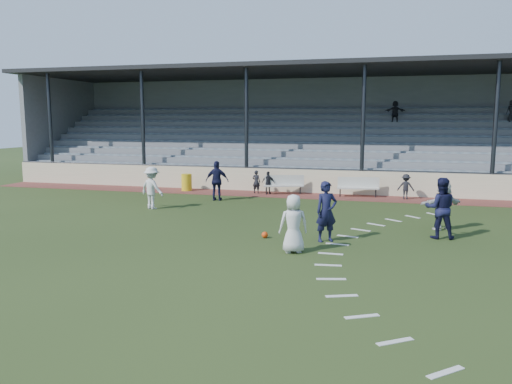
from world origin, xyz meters
TOP-DOWN VIEW (x-y plane):
  - ground at (0.00, 0.00)m, footprint 90.00×90.00m
  - cinder_track at (0.00, 10.50)m, footprint 34.00×2.00m
  - retaining_wall at (0.00, 11.55)m, footprint 34.00×0.18m
  - bench_left at (-0.76, 10.71)m, footprint 2.03×1.06m
  - bench_right at (2.91, 10.79)m, footprint 2.04×0.74m
  - trash_bin at (-5.99, 10.58)m, footprint 0.55×0.55m
  - football at (0.60, 1.36)m, footprint 0.20×0.20m
  - player_white_lead at (1.80, -0.11)m, footprint 0.95×0.79m
  - player_navy_lead at (2.53, 1.43)m, footprint 0.82×0.74m
  - player_navy_mid at (5.95, 2.79)m, footprint 0.98×0.78m
  - player_white_wing at (-5.29, 5.24)m, footprint 1.31×1.01m
  - player_navy_wing at (-3.37, 8.03)m, footprint 1.13×0.58m
  - player_white_back at (6.18, 4.14)m, footprint 1.59×1.26m
  - sub_left_near at (-2.18, 10.63)m, footprint 0.47×0.34m
  - sub_left_far at (-1.54, 10.56)m, footprint 0.68×0.32m
  - sub_right at (5.12, 10.64)m, footprint 0.79×0.49m
  - grandstand at (0.01, 16.26)m, footprint 34.60×9.00m
  - penalty_arc at (4.12, 0.00)m, footprint 3.89×14.63m

SIDE VIEW (x-z plane):
  - ground at x=0.00m, z-range 0.00..0.00m
  - penalty_arc at x=4.12m, z-range 0.00..0.01m
  - cinder_track at x=0.00m, z-range 0.00..0.02m
  - football at x=0.60m, z-range 0.00..0.20m
  - trash_bin at x=-5.99m, z-range 0.02..0.90m
  - bench_left at x=-0.76m, z-range 0.11..1.06m
  - bench_right at x=2.91m, z-range 0.11..1.06m
  - sub_left_far at x=-1.54m, z-range 0.02..1.16m
  - retaining_wall at x=0.00m, z-range 0.00..1.20m
  - sub_left_near at x=-2.18m, z-range 0.02..1.19m
  - sub_right at x=5.12m, z-range 0.02..1.20m
  - player_white_lead at x=1.80m, z-range 0.00..1.67m
  - player_white_back at x=6.18m, z-range 0.00..1.69m
  - player_white_wing at x=-5.29m, z-range 0.00..1.78m
  - player_navy_wing at x=-3.37m, z-range 0.00..1.85m
  - player_navy_lead at x=2.53m, z-range 0.00..1.88m
  - player_navy_mid at x=5.95m, z-range 0.00..1.94m
  - grandstand at x=0.01m, z-range -1.10..5.51m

